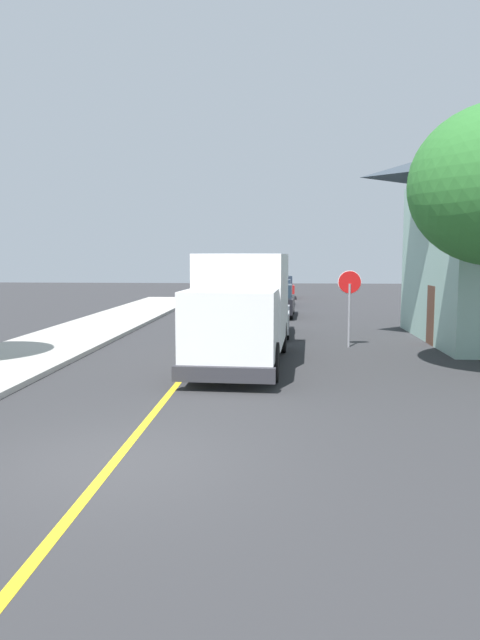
# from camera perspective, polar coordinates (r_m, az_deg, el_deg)

# --- Properties ---
(ground_plane) EXTENTS (120.00, 120.00, 0.00)m
(ground_plane) POSITION_cam_1_polar(r_m,az_deg,el_deg) (9.28, -12.32, -13.55)
(ground_plane) COLOR #303033
(centre_line_yellow) EXTENTS (0.16, 56.00, 0.01)m
(centre_line_yellow) POSITION_cam_1_polar(r_m,az_deg,el_deg) (18.80, -3.76, -3.31)
(centre_line_yellow) COLOR gold
(centre_line_yellow) RESTS_ON ground
(box_truck) EXTENTS (2.76, 7.29, 3.20)m
(box_truck) POSITION_cam_1_polar(r_m,az_deg,el_deg) (17.00, 0.28, 1.67)
(box_truck) COLOR white
(box_truck) RESTS_ON ground
(parked_car_near) EXTENTS (1.88, 4.43, 1.67)m
(parked_car_near) POSITION_cam_1_polar(r_m,az_deg,el_deg) (23.35, 2.66, 0.51)
(parked_car_near) COLOR #B7B7BC
(parked_car_near) RESTS_ON ground
(parked_car_mid) EXTENTS (2.01, 4.48, 1.67)m
(parked_car_mid) POSITION_cam_1_polar(r_m,az_deg,el_deg) (30.46, 3.61, 1.84)
(parked_car_mid) COLOR black
(parked_car_mid) RESTS_ON ground
(parked_car_far) EXTENTS (1.94, 4.45, 1.67)m
(parked_car_far) POSITION_cam_1_polar(r_m,az_deg,el_deg) (37.15, 3.72, 2.63)
(parked_car_far) COLOR #2D4793
(parked_car_far) RESTS_ON ground
(parked_car_furthest) EXTENTS (1.89, 4.44, 1.67)m
(parked_car_furthest) POSITION_cam_1_polar(r_m,az_deg,el_deg) (44.32, 4.08, 3.21)
(parked_car_furthest) COLOR maroon
(parked_car_furthest) RESTS_ON ground
(stop_sign) EXTENTS (0.80, 0.10, 2.65)m
(stop_sign) POSITION_cam_1_polar(r_m,az_deg,el_deg) (20.28, 10.70, 2.55)
(stop_sign) COLOR gray
(stop_sign) RESTS_ON ground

